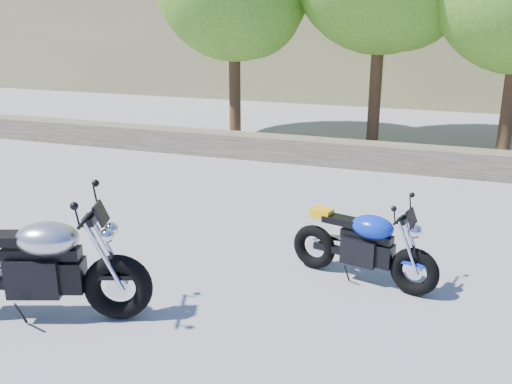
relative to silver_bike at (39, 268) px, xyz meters
The scene contains 4 objects.
ground 2.03m from the silver_bike, 51.30° to the left, with size 90.00×90.00×0.00m, color gray.
stone_wall 7.14m from the silver_bike, 80.13° to the left, with size 22.00×0.55×0.50m, color brown.
silver_bike is the anchor object (origin of this frame).
blue_bike 3.52m from the silver_bike, 33.15° to the left, with size 1.78×0.69×0.91m.
Camera 1 is at (2.54, -5.72, 3.03)m, focal length 40.00 mm.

